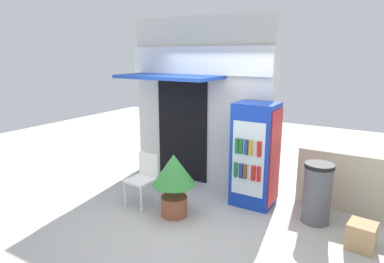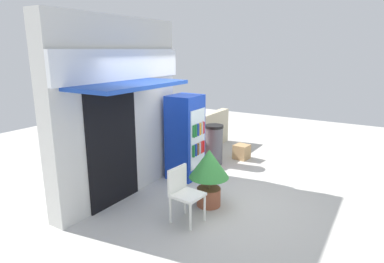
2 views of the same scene
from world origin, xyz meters
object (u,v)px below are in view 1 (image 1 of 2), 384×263
(drink_cooler, at_px, (255,155))
(trash_bin, at_px, (317,193))
(cardboard_box, at_px, (361,236))
(plastic_chair, at_px, (144,175))
(potted_plant_near_shop, at_px, (174,177))

(drink_cooler, bearing_deg, trash_bin, -6.43)
(drink_cooler, distance_m, cardboard_box, 1.90)
(trash_bin, xyz_separation_m, cardboard_box, (0.66, -0.43, -0.29))
(plastic_chair, relative_size, trash_bin, 0.93)
(drink_cooler, xyz_separation_m, potted_plant_near_shop, (-0.91, -1.04, -0.22))
(plastic_chair, height_order, trash_bin, trash_bin)
(plastic_chair, xyz_separation_m, cardboard_box, (3.24, 0.41, -0.33))
(cardboard_box, bearing_deg, potted_plant_near_shop, -169.07)
(plastic_chair, distance_m, cardboard_box, 3.29)
(cardboard_box, bearing_deg, drink_cooler, 162.18)
(trash_bin, height_order, cardboard_box, trash_bin)
(drink_cooler, distance_m, potted_plant_near_shop, 1.40)
(potted_plant_near_shop, relative_size, trash_bin, 1.08)
(trash_bin, relative_size, cardboard_box, 2.63)
(potted_plant_near_shop, distance_m, trash_bin, 2.15)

